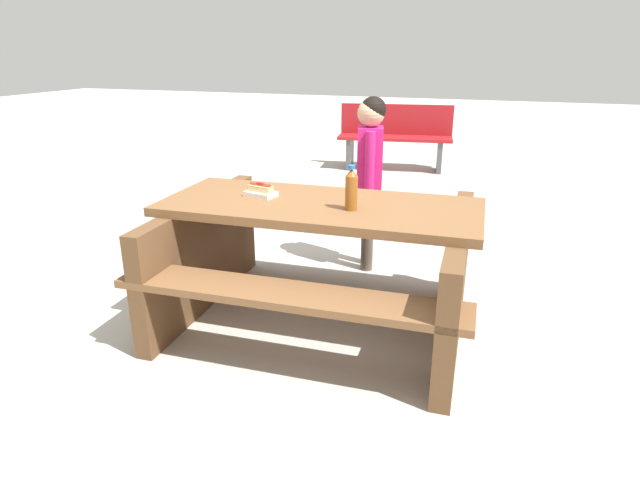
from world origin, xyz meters
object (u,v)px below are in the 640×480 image
picnic_table (320,253)px  hotdog_tray (261,191)px  soda_bottle (351,189)px  child_in_coat (370,162)px  park_bench_near (395,136)px

picnic_table → hotdog_tray: (0.38, -0.02, 0.34)m
picnic_table → soda_bottle: 0.47m
picnic_table → soda_bottle: soda_bottle is taller
hotdog_tray → soda_bottle: bearing=171.1°
child_in_coat → park_bench_near: size_ratio=0.82×
picnic_table → child_in_coat: (-0.06, -0.93, 0.36)m
picnic_table → child_in_coat: 1.00m
picnic_table → soda_bottle: size_ratio=7.54×
soda_bottle → hotdog_tray: 0.59m
hotdog_tray → picnic_table: bearing=177.5°
soda_bottle → child_in_coat: 1.02m
picnic_table → park_bench_near: (0.45, -4.42, 0.00)m
soda_bottle → hotdog_tray: bearing=-8.9°
soda_bottle → hotdog_tray: soda_bottle is taller
park_bench_near → child_in_coat: bearing=98.3°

